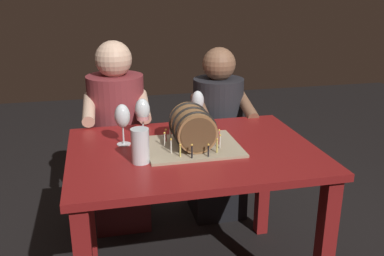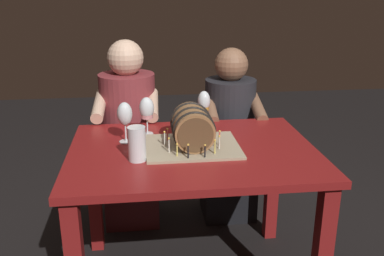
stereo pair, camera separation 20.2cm
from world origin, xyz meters
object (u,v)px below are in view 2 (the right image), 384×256
Objects in this scene: wine_glass_rose at (147,110)px; wine_glass_amber at (204,103)px; person_seated_left at (130,141)px; wine_glass_empty at (125,115)px; barrel_cake at (192,130)px; beer_pint at (137,145)px; person_seated_right at (229,143)px; dining_table at (193,173)px.

wine_glass_rose is 0.99× the size of wine_glass_amber.
person_seated_left reaches higher than wine_glass_rose.
wine_glass_empty is at bearing -135.90° from wine_glass_rose.
barrel_cake is 0.79m from person_seated_left.
wine_glass_rose is 1.28× the size of beer_pint.
barrel_cake is 0.34m from wine_glass_empty.
wine_glass_empty is 0.25m from beer_pint.
wine_glass_amber is at bearing -122.05° from person_seated_right.
beer_pint is (-0.05, -0.34, -0.06)m from wine_glass_rose.
barrel_cake is at bearing -108.38° from wine_glass_amber.
beer_pint is (0.06, -0.24, -0.07)m from wine_glass_empty.
wine_glass_empty is (-0.32, 0.12, 0.05)m from barrel_cake.
wine_glass_empty is (-0.42, -0.19, 0.01)m from wine_glass_amber.
barrel_cake is 0.33m from wine_glass_amber.
dining_table is at bearing -48.31° from wine_glass_rose.
wine_glass_empty is at bearing 157.64° from dining_table.
beer_pint is 1.03m from person_seated_right.
wine_glass_amber is 0.56m from beer_pint.
wine_glass_empty is 0.17× the size of person_seated_left.
wine_glass_rose is (-0.21, 0.24, 0.26)m from dining_table.
wine_glass_empty is (-0.32, 0.13, 0.27)m from dining_table.
wine_glass_empty is at bearing -155.63° from wine_glass_amber.
dining_table is at bearing -107.22° from wine_glass_amber.
barrel_cake is at bearing -116.11° from person_seated_right.
barrel_cake is at bearing 98.77° from dining_table.
person_seated_left is at bearing 115.46° from dining_table.
person_seated_right is (0.58, 0.78, -0.31)m from beer_pint.
wine_glass_empty reaches higher than wine_glass_rose.
wine_glass_amber is 0.56m from person_seated_right.
dining_table is at bearing -115.45° from person_seated_right.
wine_glass_empty is 1.31× the size of beer_pint.
person_seated_right reaches higher than wine_glass_empty.
person_seated_right is (0.22, 0.36, -0.38)m from wine_glass_amber.
person_seated_left reaches higher than person_seated_right.
person_seated_right is at bearing -0.03° from person_seated_left.
barrel_cake is 0.81m from person_seated_right.
wine_glass_rose is at bearing 131.69° from dining_table.
beer_pint is at bearing -98.53° from wine_glass_rose.
wine_glass_rose is 0.56m from person_seated_left.
dining_table is 7.53× the size of beer_pint.
dining_table is 0.75m from person_seated_left.
wine_glass_amber is 0.18× the size of person_seated_right.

